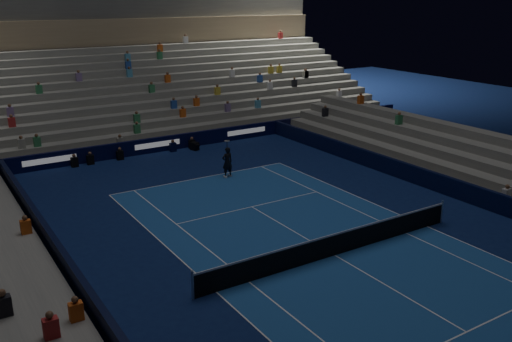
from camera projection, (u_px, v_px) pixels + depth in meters
The scene contains 9 objects.
ground at pixel (335, 255), 22.62m from camera, with size 90.00×90.00×0.00m, color #0C1948.
court_surface at pixel (335, 255), 22.62m from camera, with size 10.97×23.77×0.01m, color #1A4A94.
sponsor_barrier_far at pixel (157, 145), 37.36m from camera, with size 44.00×0.25×1.00m, color black.
sponsor_barrier_east at pixel (487, 199), 27.41m from camera, with size 0.25×37.00×1.00m, color black.
sponsor_barrier_west at pixel (98, 315), 17.52m from camera, with size 0.25×37.00×1.00m, color black.
grandstand_main at pixel (109, 84), 44.05m from camera, with size 44.00×15.20×11.20m.
tennis_net at pixel (335, 244), 22.46m from camera, with size 12.90×0.10×1.10m.
tennis_player at pixel (227, 162), 32.08m from camera, with size 0.65×0.43×1.79m, color black.
broadcast_camera at pixel (195, 146), 37.85m from camera, with size 0.55×0.92×0.55m.
Camera 1 is at (-13.68, -15.61, 10.15)m, focal length 38.95 mm.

